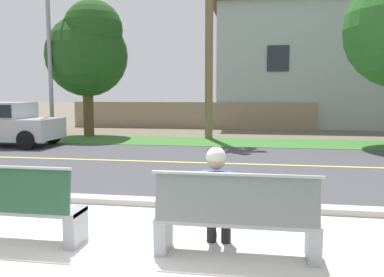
{
  "coord_description": "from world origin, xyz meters",
  "views": [
    {
      "loc": [
        1.61,
        -3.9,
        1.84
      ],
      "look_at": [
        0.38,
        3.49,
        1.0
      ],
      "focal_mm": 37.36,
      "sensor_mm": 36.0,
      "label": 1
    }
  ],
  "objects_px": {
    "bench_right": "(236,219)",
    "seated_person_blue": "(217,195)",
    "streetlamp": "(51,26)",
    "shade_tree_far_left": "(88,50)",
    "bench_left": "(8,208)"
  },
  "relations": [
    {
      "from": "streetlamp",
      "to": "shade_tree_far_left",
      "type": "height_order",
      "value": "streetlamp"
    },
    {
      "from": "streetlamp",
      "to": "shade_tree_far_left",
      "type": "distance_m",
      "value": 1.81
    },
    {
      "from": "bench_left",
      "to": "shade_tree_far_left",
      "type": "height_order",
      "value": "shade_tree_far_left"
    },
    {
      "from": "bench_right",
      "to": "shade_tree_far_left",
      "type": "xyz_separation_m",
      "value": [
        -6.89,
        11.87,
        3.24
      ]
    },
    {
      "from": "bench_left",
      "to": "seated_person_blue",
      "type": "relative_size",
      "value": 1.46
    },
    {
      "from": "bench_right",
      "to": "seated_person_blue",
      "type": "xyz_separation_m",
      "value": [
        -0.23,
        0.17,
        0.22
      ]
    },
    {
      "from": "bench_left",
      "to": "seated_person_blue",
      "type": "height_order",
      "value": "seated_person_blue"
    },
    {
      "from": "bench_right",
      "to": "seated_person_blue",
      "type": "bearing_deg",
      "value": 143.93
    },
    {
      "from": "bench_right",
      "to": "streetlamp",
      "type": "distance_m",
      "value": 13.76
    },
    {
      "from": "seated_person_blue",
      "to": "streetlamp",
      "type": "distance_m",
      "value": 13.43
    },
    {
      "from": "shade_tree_far_left",
      "to": "bench_right",
      "type": "bearing_deg",
      "value": -59.86
    },
    {
      "from": "bench_right",
      "to": "seated_person_blue",
      "type": "relative_size",
      "value": 1.46
    },
    {
      "from": "bench_left",
      "to": "bench_right",
      "type": "xyz_separation_m",
      "value": [
        2.78,
        0.0,
        0.0
      ]
    },
    {
      "from": "bench_left",
      "to": "seated_person_blue",
      "type": "xyz_separation_m",
      "value": [
        2.54,
        0.17,
        0.22
      ]
    },
    {
      "from": "bench_left",
      "to": "seated_person_blue",
      "type": "bearing_deg",
      "value": 3.84
    }
  ]
}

